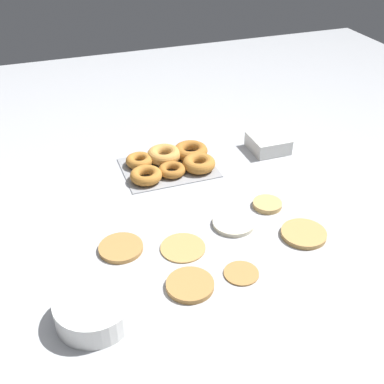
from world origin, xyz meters
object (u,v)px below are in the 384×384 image
(pancake_6, at_px, (267,204))
(pancake_3, at_px, (190,285))
(batter_bowl, at_px, (94,309))
(pancake_4, at_px, (234,223))
(pancake_5, at_px, (121,248))
(pancake_2, at_px, (304,234))
(container_stack, at_px, (268,143))
(pancake_1, at_px, (241,273))
(pancake_0, at_px, (183,247))
(donut_tray, at_px, (171,162))

(pancake_6, bearing_deg, pancake_3, 35.90)
(pancake_3, distance_m, batter_bowl, 0.22)
(pancake_4, relative_size, batter_bowl, 0.68)
(pancake_4, distance_m, pancake_6, 0.13)
(pancake_5, bearing_deg, pancake_2, 167.05)
(pancake_5, relative_size, container_stack, 0.92)
(pancake_5, bearing_deg, pancake_1, 143.82)
(pancake_2, height_order, container_stack, container_stack)
(batter_bowl, bearing_deg, container_stack, -141.66)
(pancake_4, bearing_deg, pancake_1, 71.76)
(pancake_3, bearing_deg, container_stack, -131.70)
(pancake_1, xyz_separation_m, pancake_5, (0.25, -0.18, 0.00))
(pancake_3, bearing_deg, pancake_5, -56.41)
(batter_bowl, bearing_deg, pancake_0, -148.33)
(pancake_0, bearing_deg, batter_bowl, 31.67)
(pancake_4, bearing_deg, pancake_3, 43.65)
(pancake_4, bearing_deg, pancake_2, 145.88)
(pancake_3, relative_size, pancake_5, 0.99)
(pancake_1, height_order, donut_tray, donut_tray)
(container_stack, bearing_deg, pancake_6, 62.64)
(pancake_4, distance_m, container_stack, 0.44)
(batter_bowl, relative_size, container_stack, 1.38)
(pancake_6, bearing_deg, pancake_5, 5.87)
(pancake_2, height_order, pancake_3, same)
(pancake_4, bearing_deg, donut_tray, -79.31)
(pancake_1, distance_m, pancake_6, 0.29)
(pancake_6, bearing_deg, pancake_0, 18.11)
(pancake_6, bearing_deg, container_stack, -117.36)
(pancake_0, height_order, container_stack, container_stack)
(pancake_0, xyz_separation_m, pancake_4, (-0.16, -0.05, 0.00))
(pancake_0, distance_m, container_stack, 0.59)
(pancake_0, distance_m, pancake_3, 0.14)
(pancake_4, xyz_separation_m, pancake_5, (0.31, -0.00, -0.00))
(pancake_5, bearing_deg, donut_tray, -125.28)
(pancake_3, distance_m, pancake_5, 0.22)
(container_stack, bearing_deg, pancake_2, 74.51)
(pancake_0, relative_size, pancake_2, 0.97)
(pancake_5, xyz_separation_m, container_stack, (-0.59, -0.34, 0.02))
(pancake_2, bearing_deg, pancake_6, -78.91)
(pancake_5, relative_size, donut_tray, 0.38)
(pancake_3, distance_m, pancake_6, 0.39)
(pancake_0, height_order, pancake_3, pancake_3)
(donut_tray, bearing_deg, container_stack, 179.56)
(pancake_0, height_order, pancake_4, pancake_4)
(pancake_1, xyz_separation_m, batter_bowl, (0.35, 0.02, 0.02))
(pancake_2, bearing_deg, donut_tray, -64.05)
(donut_tray, bearing_deg, pancake_3, 76.85)
(pancake_2, relative_size, pancake_6, 1.44)
(pancake_0, xyz_separation_m, batter_bowl, (0.25, 0.15, 0.02))
(pancake_5, bearing_deg, pancake_4, 179.60)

